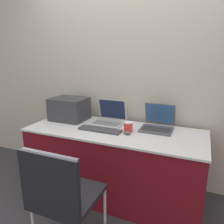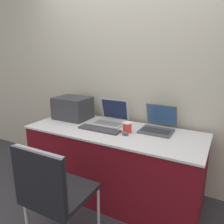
{
  "view_description": "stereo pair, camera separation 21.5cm",
  "coord_description": "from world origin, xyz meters",
  "px_view_note": "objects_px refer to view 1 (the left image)",
  "views": [
    {
      "loc": [
        0.81,
        -1.65,
        1.54
      ],
      "look_at": [
        -0.04,
        0.39,
        0.94
      ],
      "focal_mm": 35.0,
      "sensor_mm": 36.0,
      "label": 1
    },
    {
      "loc": [
        1.01,
        -1.56,
        1.54
      ],
      "look_at": [
        -0.04,
        0.39,
        0.94
      ],
      "focal_mm": 35.0,
      "sensor_mm": 36.0,
      "label": 2
    }
  ],
  "objects_px": {
    "external_keyboard": "(100,130)",
    "chair": "(60,191)",
    "printer": "(69,108)",
    "coffee_cup": "(128,127)",
    "laptop_right": "(158,124)",
    "mouse": "(127,133)",
    "laptop_left": "(109,118)"
  },
  "relations": [
    {
      "from": "laptop_left",
      "to": "laptop_right",
      "type": "xyz_separation_m",
      "value": [
        0.55,
        0.02,
        -0.0
      ]
    },
    {
      "from": "laptop_right",
      "to": "chair",
      "type": "distance_m",
      "value": 1.21
    },
    {
      "from": "laptop_left",
      "to": "mouse",
      "type": "height_order",
      "value": "laptop_left"
    },
    {
      "from": "printer",
      "to": "laptop_left",
      "type": "relative_size",
      "value": 1.19
    },
    {
      "from": "laptop_left",
      "to": "mouse",
      "type": "bearing_deg",
      "value": -41.13
    },
    {
      "from": "printer",
      "to": "external_keyboard",
      "type": "bearing_deg",
      "value": -23.16
    },
    {
      "from": "coffee_cup",
      "to": "chair",
      "type": "bearing_deg",
      "value": -104.98
    },
    {
      "from": "printer",
      "to": "chair",
      "type": "height_order",
      "value": "printer"
    },
    {
      "from": "printer",
      "to": "mouse",
      "type": "height_order",
      "value": "printer"
    },
    {
      "from": "printer",
      "to": "external_keyboard",
      "type": "height_order",
      "value": "printer"
    },
    {
      "from": "laptop_left",
      "to": "external_keyboard",
      "type": "distance_m",
      "value": 0.27
    },
    {
      "from": "printer",
      "to": "laptop_right",
      "type": "xyz_separation_m",
      "value": [
        1.05,
        0.07,
        -0.09
      ]
    },
    {
      "from": "laptop_right",
      "to": "chair",
      "type": "height_order",
      "value": "laptop_right"
    },
    {
      "from": "laptop_left",
      "to": "mouse",
      "type": "relative_size",
      "value": 4.91
    },
    {
      "from": "external_keyboard",
      "to": "chair",
      "type": "bearing_deg",
      "value": -86.29
    },
    {
      "from": "printer",
      "to": "coffee_cup",
      "type": "bearing_deg",
      "value": -9.86
    },
    {
      "from": "coffee_cup",
      "to": "laptop_right",
      "type": "bearing_deg",
      "value": 38.99
    },
    {
      "from": "coffee_cup",
      "to": "chair",
      "type": "relative_size",
      "value": 0.12
    },
    {
      "from": "printer",
      "to": "chair",
      "type": "distance_m",
      "value": 1.2
    },
    {
      "from": "external_keyboard",
      "to": "chair",
      "type": "height_order",
      "value": "chair"
    },
    {
      "from": "mouse",
      "to": "chair",
      "type": "height_order",
      "value": "chair"
    },
    {
      "from": "external_keyboard",
      "to": "chair",
      "type": "distance_m",
      "value": 0.82
    },
    {
      "from": "mouse",
      "to": "laptop_left",
      "type": "bearing_deg",
      "value": 138.87
    },
    {
      "from": "laptop_left",
      "to": "coffee_cup",
      "type": "relative_size",
      "value": 3.27
    },
    {
      "from": "coffee_cup",
      "to": "mouse",
      "type": "distance_m",
      "value": 0.09
    },
    {
      "from": "laptop_right",
      "to": "external_keyboard",
      "type": "bearing_deg",
      "value": -151.84
    },
    {
      "from": "coffee_cup",
      "to": "external_keyboard",
      "type": "bearing_deg",
      "value": -164.06
    },
    {
      "from": "external_keyboard",
      "to": "coffee_cup",
      "type": "bearing_deg",
      "value": 15.94
    },
    {
      "from": "chair",
      "to": "coffee_cup",
      "type": "bearing_deg",
      "value": 75.02
    },
    {
      "from": "coffee_cup",
      "to": "mouse",
      "type": "bearing_deg",
      "value": -78.99
    },
    {
      "from": "coffee_cup",
      "to": "chair",
      "type": "xyz_separation_m",
      "value": [
        -0.23,
        -0.87,
        -0.25
      ]
    },
    {
      "from": "chair",
      "to": "external_keyboard",
      "type": "bearing_deg",
      "value": 93.71
    }
  ]
}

